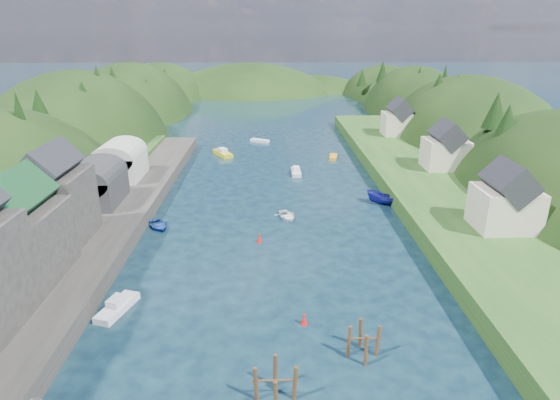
{
  "coord_description": "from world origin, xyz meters",
  "views": [
    {
      "loc": [
        -1.32,
        -29.87,
        25.35
      ],
      "look_at": [
        0.0,
        28.0,
        4.0
      ],
      "focal_mm": 30.0,
      "sensor_mm": 36.0,
      "label": 1
    }
  ],
  "objects_px": {
    "piling_cluster_near": "(275,386)",
    "channel_buoy_near": "(304,320)",
    "piling_cluster_far": "(363,344)",
    "channel_buoy_far": "(259,239)"
  },
  "relations": [
    {
      "from": "piling_cluster_near",
      "to": "channel_buoy_near",
      "type": "bearing_deg",
      "value": 73.2
    },
    {
      "from": "channel_buoy_near",
      "to": "piling_cluster_far",
      "type": "bearing_deg",
      "value": -44.19
    },
    {
      "from": "piling_cluster_near",
      "to": "channel_buoy_far",
      "type": "xyz_separation_m",
      "value": [
        -1.65,
        26.6,
        -0.66
      ]
    },
    {
      "from": "piling_cluster_near",
      "to": "piling_cluster_far",
      "type": "relative_size",
      "value": 1.03
    },
    {
      "from": "channel_buoy_near",
      "to": "channel_buoy_far",
      "type": "bearing_deg",
      "value": 104.11
    },
    {
      "from": "piling_cluster_far",
      "to": "channel_buoy_near",
      "type": "relative_size",
      "value": 3.01
    },
    {
      "from": "piling_cluster_near",
      "to": "piling_cluster_far",
      "type": "height_order",
      "value": "piling_cluster_near"
    },
    {
      "from": "piling_cluster_far",
      "to": "piling_cluster_near",
      "type": "bearing_deg",
      "value": -146.82
    },
    {
      "from": "piling_cluster_near",
      "to": "channel_buoy_near",
      "type": "height_order",
      "value": "piling_cluster_near"
    },
    {
      "from": "piling_cluster_near",
      "to": "channel_buoy_near",
      "type": "xyz_separation_m",
      "value": [
        2.75,
        9.1,
        -0.66
      ]
    }
  ]
}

